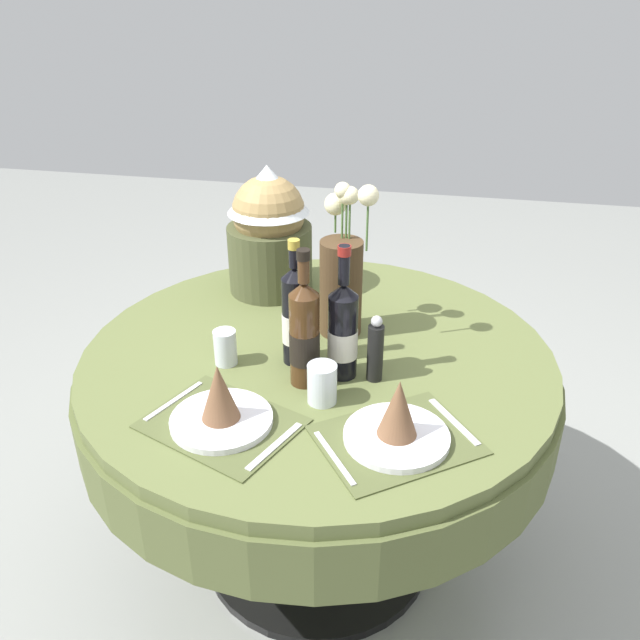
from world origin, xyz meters
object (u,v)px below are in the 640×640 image
Objects in this scene: place_setting_left at (221,408)px; tumbler_mid at (225,347)px; flower_vase at (342,275)px; place_setting_right at (397,424)px; tumbler_near_left at (322,383)px; gift_tub_back_left at (269,226)px; wine_bottle_rear at (305,334)px; wine_bottle_centre at (295,316)px; wine_bottle_left at (343,330)px; dining_table at (318,392)px; pepper_mill at (375,350)px.

place_setting_left is 0.27m from tumbler_mid.
flower_vase reaches higher than tumbler_mid.
flower_vase is at bearing 113.95° from place_setting_right.
place_setting_left is 4.04× the size of tumbler_near_left.
gift_tub_back_left is at bearing 96.50° from place_setting_left.
tumbler_mid is (-0.48, 0.24, 0.00)m from place_setting_right.
wine_bottle_centre is at bearing 116.31° from wine_bottle_rear.
tumbler_mid is (-0.32, -0.01, -0.08)m from wine_bottle_left.
dining_table is 0.29m from wine_bottle_centre.
pepper_mill is 0.64m from gift_tub_back_left.
wine_bottle_rear is 0.88× the size of gift_tub_back_left.
place_setting_left is 0.42m from pepper_mill.
wine_bottle_rear is (0.05, -0.10, 0.00)m from wine_bottle_centre.
place_setting_right is 1.22× the size of wine_bottle_centre.
wine_bottle_centre reaches higher than tumbler_mid.
wine_bottle_rear is at bearing 128.41° from tumbler_near_left.
wine_bottle_centre is (-0.30, 0.29, 0.09)m from place_setting_right.
gift_tub_back_left is at bearing 130.72° from pepper_mill.
place_setting_left is at bearing -83.50° from gift_tub_back_left.
wine_bottle_rear is at bearing -98.55° from flower_vase.
dining_table is 0.30m from wine_bottle_left.
wine_bottle_centre is 0.11m from wine_bottle_rear.
place_setting_left reaches higher than dining_table.
wine_bottle_centre is (0.10, 0.31, 0.09)m from place_setting_left.
dining_table is at bearing 52.81° from wine_bottle_centre.
tumbler_near_left is (0.06, -0.23, 0.19)m from dining_table.
wine_bottle_centre is 0.96× the size of wine_bottle_rear.
place_setting_left is at bearing -140.80° from pepper_mill.
place_setting_right is at bearing 3.11° from place_setting_left.
wine_bottle_centre is at bearing 122.03° from tumbler_near_left.
wine_bottle_centre is 0.47m from gift_tub_back_left.
pepper_mill is at bearing -11.95° from wine_bottle_centre.
dining_table is at bearing 26.20° from tumbler_mid.
gift_tub_back_left is (-0.49, 0.71, 0.17)m from place_setting_right.
place_setting_right is 0.23m from tumbler_near_left.
tumbler_mid is at bearing -89.27° from gift_tub_back_left.
place_setting_left is at bearing -111.25° from flower_vase.
place_setting_right is 0.26m from pepper_mill.
wine_bottle_centre is 3.42× the size of tumbler_near_left.
tumbler_mid is at bearing 153.85° from place_setting_right.
pepper_mill is (-0.08, 0.24, 0.04)m from place_setting_right.
tumbler_mid is (-0.23, -0.11, 0.19)m from dining_table.
tumbler_near_left is 0.31m from tumbler_mid.
pepper_mill reaches higher than tumbler_near_left.
flower_vase is at bearing 118.82° from pepper_mill.
wine_bottle_centre is at bearing -115.57° from flower_vase.
dining_table is 3.23× the size of place_setting_left.
wine_bottle_left is (0.24, 0.27, 0.09)m from place_setting_left.
pepper_mill is at bearing 39.20° from place_setting_left.
wine_bottle_rear reaches higher than place_setting_left.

